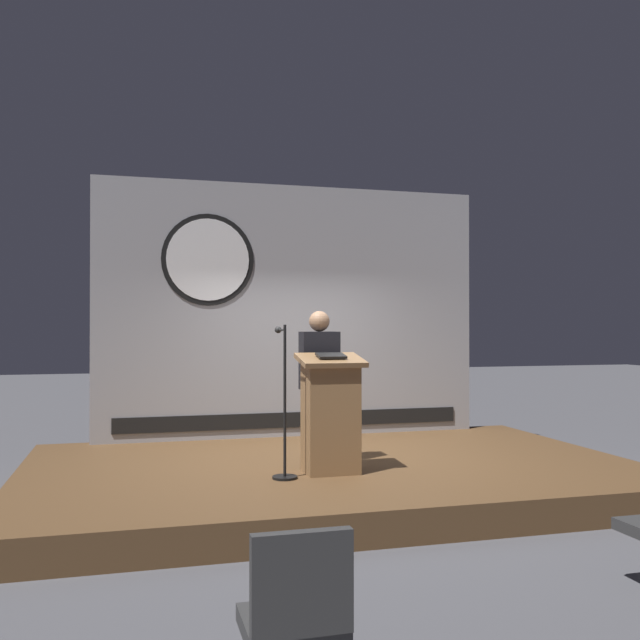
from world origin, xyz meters
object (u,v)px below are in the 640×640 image
at_px(microphone_stand, 284,425).
at_px(audience_chair_right, 296,614).
at_px(speaker_person, 319,386).
at_px(podium, 330,414).

height_order(microphone_stand, audience_chair_right, microphone_stand).
distance_m(speaker_person, microphone_stand, 0.84).
relative_size(speaker_person, microphone_stand, 1.10).
bearing_deg(podium, speaker_person, 88.33).
xyz_separation_m(speaker_person, audience_chair_right, (-1.23, -4.14, -0.63)).
bearing_deg(audience_chair_right, podium, 71.68).
xyz_separation_m(podium, speaker_person, (0.01, 0.48, 0.24)).
height_order(speaker_person, microphone_stand, speaker_person).
height_order(podium, audience_chair_right, podium).
xyz_separation_m(podium, audience_chair_right, (-1.21, -3.66, -0.39)).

